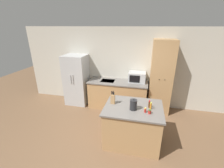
{
  "coord_description": "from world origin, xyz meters",
  "views": [
    {
      "loc": [
        0.63,
        -2.52,
        2.62
      ],
      "look_at": [
        -0.27,
        1.4,
        1.05
      ],
      "focal_mm": 24.0,
      "sensor_mm": 36.0,
      "label": 1
    }
  ],
  "objects_px": {
    "pantry_cabinet": "(161,78)",
    "spice_bottle_amber_oil": "(149,104)",
    "kettle": "(133,105)",
    "spice_bottle_tall_dark": "(150,112)",
    "microwave": "(137,77)",
    "spice_bottle_short_red": "(145,110)",
    "spice_bottle_green_herb": "(151,106)",
    "knife_block": "(113,99)",
    "refrigerator": "(77,80)"
  },
  "relations": [
    {
      "from": "pantry_cabinet",
      "to": "spice_bottle_amber_oil",
      "type": "xyz_separation_m",
      "value": [
        -0.34,
        -1.53,
        -0.12
      ]
    },
    {
      "from": "kettle",
      "to": "spice_bottle_tall_dark",
      "type": "bearing_deg",
      "value": -14.44
    },
    {
      "from": "spice_bottle_tall_dark",
      "to": "kettle",
      "type": "distance_m",
      "value": 0.36
    },
    {
      "from": "spice_bottle_tall_dark",
      "to": "spice_bottle_amber_oil",
      "type": "xyz_separation_m",
      "value": [
        -0.01,
        0.25,
        0.04
      ]
    },
    {
      "from": "pantry_cabinet",
      "to": "microwave",
      "type": "distance_m",
      "value": 0.73
    },
    {
      "from": "microwave",
      "to": "spice_bottle_amber_oil",
      "type": "height_order",
      "value": "microwave"
    },
    {
      "from": "spice_bottle_amber_oil",
      "to": "spice_bottle_short_red",
      "type": "bearing_deg",
      "value": -109.44
    },
    {
      "from": "spice_bottle_short_red",
      "to": "spice_bottle_green_herb",
      "type": "xyz_separation_m",
      "value": [
        0.11,
        0.16,
        0.03
      ]
    },
    {
      "from": "knife_block",
      "to": "microwave",
      "type": "bearing_deg",
      "value": 74.59
    },
    {
      "from": "knife_block",
      "to": "spice_bottle_tall_dark",
      "type": "xyz_separation_m",
      "value": [
        0.83,
        -0.25,
        -0.08
      ]
    },
    {
      "from": "knife_block",
      "to": "spice_bottle_amber_oil",
      "type": "bearing_deg",
      "value": 0.13
    },
    {
      "from": "pantry_cabinet",
      "to": "spice_bottle_green_herb",
      "type": "bearing_deg",
      "value": -101.03
    },
    {
      "from": "pantry_cabinet",
      "to": "spice_bottle_short_red",
      "type": "relative_size",
      "value": 21.27
    },
    {
      "from": "spice_bottle_green_herb",
      "to": "kettle",
      "type": "relative_size",
      "value": 0.66
    },
    {
      "from": "pantry_cabinet",
      "to": "spice_bottle_green_herb",
      "type": "distance_m",
      "value": 1.63
    },
    {
      "from": "knife_block",
      "to": "spice_bottle_short_red",
      "type": "bearing_deg",
      "value": -16.73
    },
    {
      "from": "spice_bottle_short_red",
      "to": "kettle",
      "type": "relative_size",
      "value": 0.42
    },
    {
      "from": "pantry_cabinet",
      "to": "spice_bottle_tall_dark",
      "type": "height_order",
      "value": "pantry_cabinet"
    },
    {
      "from": "microwave",
      "to": "spice_bottle_green_herb",
      "type": "bearing_deg",
      "value": -76.06
    },
    {
      "from": "spice_bottle_tall_dark",
      "to": "spice_bottle_green_herb",
      "type": "height_order",
      "value": "spice_bottle_green_herb"
    },
    {
      "from": "pantry_cabinet",
      "to": "kettle",
      "type": "xyz_separation_m",
      "value": [
        -0.68,
        -1.69,
        -0.09
      ]
    },
    {
      "from": "spice_bottle_green_herb",
      "to": "kettle",
      "type": "bearing_deg",
      "value": -165.48
    },
    {
      "from": "refrigerator",
      "to": "spice_bottle_green_herb",
      "type": "relative_size",
      "value": 10.36
    },
    {
      "from": "spice_bottle_tall_dark",
      "to": "spice_bottle_amber_oil",
      "type": "height_order",
      "value": "spice_bottle_amber_oil"
    },
    {
      "from": "knife_block",
      "to": "kettle",
      "type": "xyz_separation_m",
      "value": [
        0.49,
        -0.16,
        -0.01
      ]
    },
    {
      "from": "knife_block",
      "to": "spice_bottle_green_herb",
      "type": "height_order",
      "value": "knife_block"
    },
    {
      "from": "kettle",
      "to": "microwave",
      "type": "bearing_deg",
      "value": 91.52
    },
    {
      "from": "spice_bottle_amber_oil",
      "to": "kettle",
      "type": "height_order",
      "value": "kettle"
    },
    {
      "from": "refrigerator",
      "to": "pantry_cabinet",
      "type": "xyz_separation_m",
      "value": [
        2.78,
        0.04,
        0.27
      ]
    },
    {
      "from": "microwave",
      "to": "spice_bottle_amber_oil",
      "type": "relative_size",
      "value": 3.1
    },
    {
      "from": "spice_bottle_tall_dark",
      "to": "spice_bottle_green_herb",
      "type": "relative_size",
      "value": 0.54
    },
    {
      "from": "pantry_cabinet",
      "to": "knife_block",
      "type": "height_order",
      "value": "pantry_cabinet"
    },
    {
      "from": "spice_bottle_green_herb",
      "to": "microwave",
      "type": "bearing_deg",
      "value": 103.94
    },
    {
      "from": "knife_block",
      "to": "kettle",
      "type": "distance_m",
      "value": 0.51
    },
    {
      "from": "kettle",
      "to": "pantry_cabinet",
      "type": "bearing_deg",
      "value": 68.21
    },
    {
      "from": "refrigerator",
      "to": "pantry_cabinet",
      "type": "relative_size",
      "value": 0.76
    },
    {
      "from": "spice_bottle_green_herb",
      "to": "kettle",
      "type": "height_order",
      "value": "kettle"
    },
    {
      "from": "spice_bottle_tall_dark",
      "to": "spice_bottle_short_red",
      "type": "xyz_separation_m",
      "value": [
        -0.09,
        0.03,
        0.01
      ]
    },
    {
      "from": "spice_bottle_tall_dark",
      "to": "spice_bottle_green_herb",
      "type": "distance_m",
      "value": 0.19
    },
    {
      "from": "pantry_cabinet",
      "to": "spice_bottle_tall_dark",
      "type": "distance_m",
      "value": 1.82
    },
    {
      "from": "pantry_cabinet",
      "to": "microwave",
      "type": "xyz_separation_m",
      "value": [
        -0.72,
        0.06,
        -0.05
      ]
    },
    {
      "from": "refrigerator",
      "to": "pantry_cabinet",
      "type": "distance_m",
      "value": 2.8
    },
    {
      "from": "knife_block",
      "to": "spice_bottle_short_red",
      "type": "xyz_separation_m",
      "value": [
        0.74,
        -0.22,
        -0.07
      ]
    },
    {
      "from": "spice_bottle_green_herb",
      "to": "kettle",
      "type": "distance_m",
      "value": 0.38
    },
    {
      "from": "refrigerator",
      "to": "microwave",
      "type": "bearing_deg",
      "value": 2.85
    },
    {
      "from": "spice_bottle_short_red",
      "to": "spice_bottle_green_herb",
      "type": "relative_size",
      "value": 0.64
    },
    {
      "from": "knife_block",
      "to": "spice_bottle_green_herb",
      "type": "relative_size",
      "value": 1.93
    },
    {
      "from": "microwave",
      "to": "spice_bottle_amber_oil",
      "type": "bearing_deg",
      "value": -76.56
    },
    {
      "from": "microwave",
      "to": "kettle",
      "type": "xyz_separation_m",
      "value": [
        0.05,
        -1.75,
        -0.04
      ]
    },
    {
      "from": "spice_bottle_tall_dark",
      "to": "refrigerator",
      "type": "bearing_deg",
      "value": 144.61
    }
  ]
}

